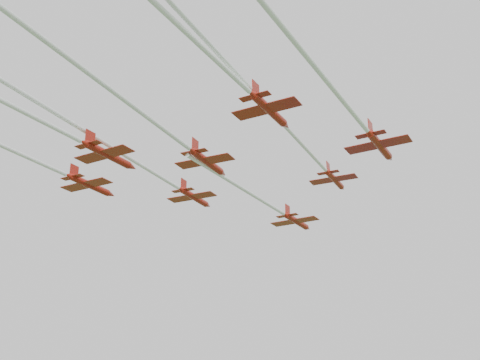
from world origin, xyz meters
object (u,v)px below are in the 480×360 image
(jet_row2_right, at_px, (294,135))
(jet_row3_mid, at_px, (164,130))
(jet_row3_left, at_px, (34,160))
(jet_row2_left, at_px, (155,174))
(jet_row3_right, at_px, (340,97))
(jet_row4_right, at_px, (225,68))
(jet_row4_left, at_px, (38,119))
(jet_lead, at_px, (277,210))

(jet_row2_right, xyz_separation_m, jet_row3_mid, (-16.45, -8.53, -0.43))
(jet_row3_mid, bearing_deg, jet_row3_left, 175.95)
(jet_row2_left, height_order, jet_row3_right, jet_row2_left)
(jet_row2_left, bearing_deg, jet_row4_right, -45.37)
(jet_row2_right, bearing_deg, jet_row4_left, -142.96)
(jet_row2_left, bearing_deg, jet_row3_left, -128.93)
(jet_row3_left, xyz_separation_m, jet_row3_right, (50.37, -8.19, -2.02))
(jet_row4_left, distance_m, jet_row4_right, 28.15)
(jet_lead, height_order, jet_row2_left, jet_row2_left)
(jet_row3_mid, height_order, jet_row4_left, jet_row3_mid)
(jet_lead, relative_size, jet_row2_right, 0.66)
(jet_row4_right, bearing_deg, jet_row2_right, 92.70)
(jet_row2_right, bearing_deg, jet_row3_left, -167.76)
(jet_row3_left, height_order, jet_row3_mid, jet_row3_left)
(jet_row3_left, height_order, jet_row4_left, jet_row3_left)
(jet_row2_left, height_order, jet_row4_right, jet_row2_left)
(jet_row2_right, height_order, jet_row4_left, jet_row2_right)
(jet_row3_mid, distance_m, jet_row4_left, 16.92)
(jet_lead, distance_m, jet_row2_right, 31.60)
(jet_row4_left, bearing_deg, jet_row3_mid, 44.41)
(jet_row3_left, distance_m, jet_row4_right, 42.70)
(jet_row3_left, distance_m, jet_row3_right, 51.07)
(jet_row2_left, xyz_separation_m, jet_row2_right, (27.23, -10.08, -1.42))
(jet_row3_right, xyz_separation_m, jet_row4_left, (-39.36, -5.68, 0.85))
(jet_lead, bearing_deg, jet_row2_right, -58.92)
(jet_lead, xyz_separation_m, jet_row4_left, (-19.77, -47.50, -0.13))
(jet_row2_right, height_order, jet_row3_left, jet_row3_left)
(jet_row4_left, height_order, jet_row4_right, jet_row4_left)
(jet_row4_left, relative_size, jet_row4_right, 1.15)
(jet_row2_left, bearing_deg, jet_row3_mid, -53.18)
(jet_row3_right, distance_m, jet_row4_right, 14.81)
(jet_row2_right, bearing_deg, jet_row3_right, -47.32)
(jet_row3_left, height_order, jet_row3_right, jet_row3_left)
(jet_row4_left, bearing_deg, jet_row3_right, 19.32)
(jet_row2_right, relative_size, jet_row4_right, 1.35)
(jet_row4_right, bearing_deg, jet_row2_left, 137.67)
(jet_row2_right, bearing_deg, jet_row3_mid, -145.77)
(jet_row2_right, xyz_separation_m, jet_row4_right, (-2.67, -21.49, -0.84))
(jet_lead, distance_m, jet_row3_mid, 38.63)
(jet_row4_right, bearing_deg, jet_row3_mid, 146.56)
(jet_row3_left, distance_m, jet_row3_mid, 25.57)
(jet_row3_mid, bearing_deg, jet_lead, 87.88)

